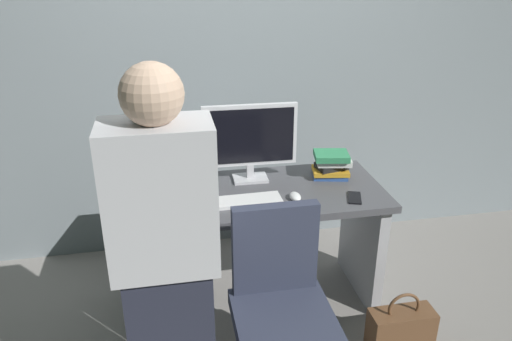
% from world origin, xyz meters
% --- Properties ---
extents(ground_plane, '(9.00, 9.00, 0.00)m').
position_xyz_m(ground_plane, '(0.00, 0.00, 0.00)').
color(ground_plane, gray).
extents(wall_back, '(6.40, 0.10, 3.00)m').
position_xyz_m(wall_back, '(0.00, 0.79, 1.50)').
color(wall_back, gray).
rests_on(wall_back, ground).
extents(desk, '(1.46, 0.65, 0.74)m').
position_xyz_m(desk, '(0.00, 0.00, 0.51)').
color(desk, '#4C4C51').
rests_on(desk, ground).
extents(office_chair, '(0.52, 0.52, 0.94)m').
position_xyz_m(office_chair, '(-0.01, -0.69, 0.43)').
color(office_chair, black).
rests_on(office_chair, ground).
extents(person_at_desk, '(0.40, 0.24, 1.64)m').
position_xyz_m(person_at_desk, '(-0.50, -0.80, 0.84)').
color(person_at_desk, '#262838').
rests_on(person_at_desk, ground).
extents(monitor, '(0.54, 0.14, 0.46)m').
position_xyz_m(monitor, '(0.01, 0.16, 1.00)').
color(monitor, silver).
rests_on(monitor, desk).
extents(keyboard, '(0.43, 0.14, 0.02)m').
position_xyz_m(keyboard, '(-0.09, -0.12, 0.75)').
color(keyboard, white).
rests_on(keyboard, desk).
extents(mouse, '(0.06, 0.10, 0.03)m').
position_xyz_m(mouse, '(0.20, -0.14, 0.76)').
color(mouse, white).
rests_on(mouse, desk).
extents(cup_near_keyboard, '(0.07, 0.07, 0.10)m').
position_xyz_m(cup_near_keyboard, '(-0.36, -0.08, 0.79)').
color(cup_near_keyboard, '#D84C3F').
rests_on(cup_near_keyboard, desk).
extents(book_stack, '(0.24, 0.21, 0.16)m').
position_xyz_m(book_stack, '(0.48, 0.11, 0.82)').
color(book_stack, '#3359A5').
rests_on(book_stack, desk).
extents(cell_phone, '(0.11, 0.16, 0.01)m').
position_xyz_m(cell_phone, '(0.52, -0.19, 0.74)').
color(cell_phone, black).
rests_on(cell_phone, desk).
extents(handbag, '(0.34, 0.14, 0.38)m').
position_xyz_m(handbag, '(0.67, -0.58, 0.14)').
color(handbag, brown).
rests_on(handbag, ground).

